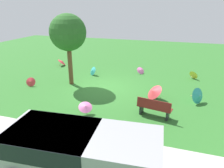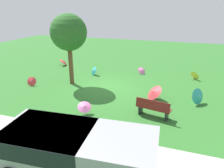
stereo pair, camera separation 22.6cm
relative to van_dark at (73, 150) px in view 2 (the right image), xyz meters
The scene contains 13 objects.
ground 7.49m from the van_dark, 76.70° to the right, with size 40.00×40.00×0.00m, color #2D6B28.
road_strip 1.96m from the van_dark, 10.05° to the right, with size 40.00×3.88×0.01m, color #B2AFA8.
van_dark is the anchor object (origin of this frame).
park_bench 4.75m from the van_dark, 112.02° to the right, with size 1.66×0.77×0.90m.
shade_tree 8.62m from the van_dark, 60.75° to the right, with size 2.28×2.28×4.52m.
parasol_teal_0 10.00m from the van_dark, 69.94° to the right, with size 0.77×0.75×0.66m.
parasol_red_1 8.76m from the van_dark, 43.47° to the right, with size 0.68×0.63×0.59m.
parasol_pink_0 10.87m from the van_dark, 89.91° to the right, with size 0.78×0.79×0.54m.
parasol_red_2 6.57m from the van_dark, 103.24° to the right, with size 1.19×1.22×0.87m.
parasol_teal_1 7.63m from the van_dark, 120.37° to the right, with size 0.86×0.93×0.87m.
parasol_red_3 13.06m from the van_dark, 57.82° to the right, with size 0.95×0.98×0.64m.
parasol_pink_1 3.91m from the van_dark, 69.13° to the right, with size 0.89×0.88×0.62m.
parasol_yellow_0 11.45m from the van_dark, 109.43° to the right, with size 0.75×0.68×0.63m.
Camera 2 is at (-4.50, 11.78, 4.95)m, focal length 33.88 mm.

